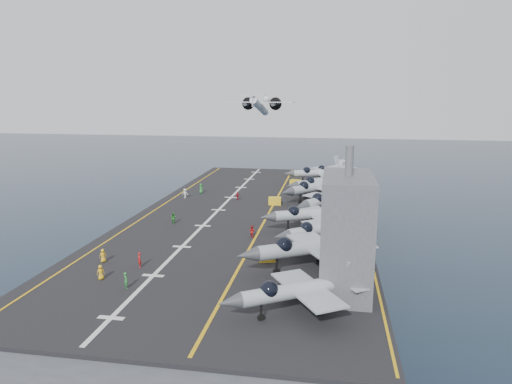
% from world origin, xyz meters
% --- Properties ---
extents(ground, '(500.00, 500.00, 0.00)m').
position_xyz_m(ground, '(0.00, 0.00, 0.00)').
color(ground, '#142135').
rests_on(ground, ground).
extents(hull, '(36.00, 90.00, 10.00)m').
position_xyz_m(hull, '(0.00, 0.00, 5.00)').
color(hull, '#56595E').
rests_on(hull, ground).
extents(flight_deck, '(38.00, 92.00, 0.40)m').
position_xyz_m(flight_deck, '(0.00, 0.00, 10.20)').
color(flight_deck, black).
rests_on(flight_deck, hull).
extents(foul_line, '(0.35, 90.00, 0.02)m').
position_xyz_m(foul_line, '(3.00, 0.00, 10.42)').
color(foul_line, gold).
rests_on(foul_line, flight_deck).
extents(landing_centerline, '(0.50, 90.00, 0.02)m').
position_xyz_m(landing_centerline, '(-6.00, 0.00, 10.42)').
color(landing_centerline, silver).
rests_on(landing_centerline, flight_deck).
extents(deck_edge_port, '(0.25, 90.00, 0.02)m').
position_xyz_m(deck_edge_port, '(-17.00, 0.00, 10.42)').
color(deck_edge_port, gold).
rests_on(deck_edge_port, flight_deck).
extents(deck_edge_stbd, '(0.25, 90.00, 0.02)m').
position_xyz_m(deck_edge_stbd, '(18.50, 0.00, 10.42)').
color(deck_edge_stbd, gold).
rests_on(deck_edge_stbd, flight_deck).
extents(island_superstructure, '(5.00, 10.00, 15.00)m').
position_xyz_m(island_superstructure, '(15.00, -30.00, 17.90)').
color(island_superstructure, '#56595E').
rests_on(island_superstructure, flight_deck).
extents(fighter_jet_0, '(16.71, 15.20, 4.83)m').
position_xyz_m(fighter_jet_0, '(10.80, -36.09, 12.82)').
color(fighter_jet_0, '#9BA4AC').
rests_on(fighter_jet_0, flight_deck).
extents(fighter_jet_1, '(19.53, 17.49, 5.66)m').
position_xyz_m(fighter_jet_1, '(11.49, -24.90, 13.23)').
color(fighter_jet_1, '#979EA7').
rests_on(fighter_jet_1, flight_deck).
extents(fighter_jet_2, '(17.02, 16.14, 4.93)m').
position_xyz_m(fighter_jet_2, '(12.87, -16.20, 12.86)').
color(fighter_jet_2, '#9FA8AE').
rests_on(fighter_jet_2, flight_deck).
extents(fighter_jet_3, '(17.53, 15.03, 5.14)m').
position_xyz_m(fighter_jet_3, '(11.02, -9.01, 12.97)').
color(fighter_jet_3, gray).
rests_on(fighter_jet_3, flight_deck).
extents(fighter_jet_4, '(17.68, 18.93, 5.47)m').
position_xyz_m(fighter_jet_4, '(13.27, 0.93, 13.14)').
color(fighter_jet_4, gray).
rests_on(fighter_jet_4, flight_deck).
extents(fighter_jet_5, '(18.42, 18.85, 5.50)m').
position_xyz_m(fighter_jet_5, '(10.70, 10.57, 13.15)').
color(fighter_jet_5, gray).
rests_on(fighter_jet_5, flight_deck).
extents(fighter_jet_6, '(18.76, 17.55, 5.42)m').
position_xyz_m(fighter_jet_6, '(12.04, 15.49, 13.11)').
color(fighter_jet_6, gray).
rests_on(fighter_jet_6, flight_deck).
extents(fighter_jet_7, '(17.07, 13.59, 5.19)m').
position_xyz_m(fighter_jet_7, '(11.02, 27.36, 13.00)').
color(fighter_jet_7, gray).
rests_on(fighter_jet_7, flight_deck).
extents(fighter_jet_8, '(15.87, 17.41, 5.03)m').
position_xyz_m(fighter_jet_8, '(12.77, 33.09, 12.92)').
color(fighter_jet_8, '#91999F').
rests_on(fighter_jet_8, flight_deck).
extents(tow_cart_a, '(2.35, 1.84, 1.24)m').
position_xyz_m(tow_cart_a, '(5.97, -23.25, 11.02)').
color(tow_cart_a, gold).
rests_on(tow_cart_a, flight_deck).
extents(tow_cart_b, '(2.36, 1.63, 1.36)m').
position_xyz_m(tow_cart_b, '(3.24, 5.65, 11.08)').
color(tow_cart_b, gold).
rests_on(tow_cart_b, flight_deck).
extents(tow_cart_c, '(2.67, 2.20, 1.37)m').
position_xyz_m(tow_cart_c, '(5.61, 23.65, 11.09)').
color(tow_cart_c, gold).
rests_on(tow_cart_c, flight_deck).
extents(crew_0, '(1.19, 1.15, 1.66)m').
position_xyz_m(crew_0, '(-11.23, -31.92, 11.23)').
color(crew_0, yellow).
rests_on(crew_0, flight_deck).
extents(crew_1, '(1.22, 1.32, 1.83)m').
position_xyz_m(crew_1, '(-8.53, -27.84, 11.31)').
color(crew_1, '#B21919').
rests_on(crew_1, flight_deck).
extents(crew_2, '(1.24, 1.06, 1.75)m').
position_xyz_m(crew_2, '(-10.90, -9.37, 11.28)').
color(crew_2, '#228524').
rests_on(crew_2, flight_deck).
extents(crew_3, '(1.26, 0.97, 1.87)m').
position_xyz_m(crew_3, '(-14.71, 8.01, 11.34)').
color(crew_3, silver).
rests_on(crew_3, flight_deck).
extents(crew_4, '(1.16, 1.13, 1.62)m').
position_xyz_m(crew_4, '(-4.29, 8.24, 11.21)').
color(crew_4, '#A5141C').
rests_on(crew_4, flight_deck).
extents(crew_5, '(1.43, 1.37, 1.99)m').
position_xyz_m(crew_5, '(-12.94, 12.94, 11.40)').
color(crew_5, '#268C33').
rests_on(crew_5, flight_deck).
extents(crew_6, '(1.22, 1.27, 1.77)m').
position_xyz_m(crew_6, '(-7.48, -33.65, 11.29)').
color(crew_6, '#278033').
rests_on(crew_6, flight_deck).
extents(crew_7, '(1.28, 1.18, 1.77)m').
position_xyz_m(crew_7, '(2.51, -14.37, 11.29)').
color(crew_7, '#B21919').
rests_on(crew_7, flight_deck).
extents(transport_plane, '(22.63, 16.88, 4.96)m').
position_xyz_m(transport_plane, '(-8.37, 60.33, 26.73)').
color(transport_plane, white).
extents(crew_8, '(1.19, 1.15, 1.66)m').
position_xyz_m(crew_8, '(-13.58, -26.95, 11.23)').
color(crew_8, yellow).
rests_on(crew_8, flight_deck).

